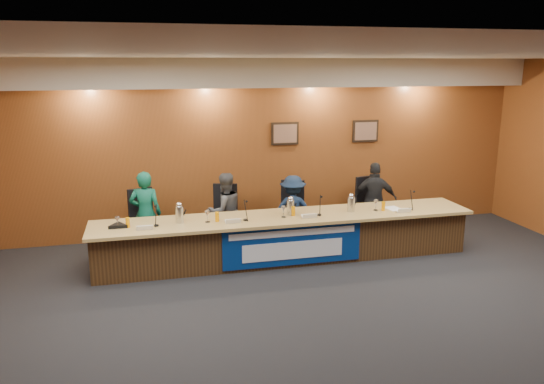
{
  "coord_description": "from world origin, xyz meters",
  "views": [
    {
      "loc": [
        -2.16,
        -5.47,
        3.1
      ],
      "look_at": [
        -0.21,
        2.5,
        1.12
      ],
      "focal_mm": 35.0,
      "sensor_mm": 36.0,
      "label": 1
    }
  ],
  "objects_px": {
    "panelist_a": "(146,214)",
    "panelist_c": "(293,210)",
    "dais_body": "(286,239)",
    "carafe_right": "(351,204)",
    "banner": "(293,245)",
    "office_chair_a": "(146,225)",
    "carafe_mid": "(290,207)",
    "carafe_left": "(179,215)",
    "speakerphone": "(118,226)",
    "panelist_b": "(225,211)",
    "office_chair_c": "(291,215)",
    "office_chair_b": "(224,220)",
    "office_chair_d": "(372,210)",
    "panelist_d": "(374,200)"
  },
  "relations": [
    {
      "from": "panelist_a",
      "to": "panelist_c",
      "type": "xyz_separation_m",
      "value": [
        2.51,
        0.0,
        -0.1
      ]
    },
    {
      "from": "dais_body",
      "to": "carafe_right",
      "type": "xyz_separation_m",
      "value": [
        1.09,
        -0.05,
        0.52
      ]
    },
    {
      "from": "panelist_a",
      "to": "dais_body",
      "type": "bearing_deg",
      "value": 171.76
    },
    {
      "from": "banner",
      "to": "office_chair_a",
      "type": "relative_size",
      "value": 4.58
    },
    {
      "from": "carafe_right",
      "to": "panelist_c",
      "type": "bearing_deg",
      "value": 133.42
    },
    {
      "from": "carafe_mid",
      "to": "dais_body",
      "type": "bearing_deg",
      "value": 175.8
    },
    {
      "from": "banner",
      "to": "carafe_left",
      "type": "bearing_deg",
      "value": 167.34
    },
    {
      "from": "carafe_right",
      "to": "speakerphone",
      "type": "height_order",
      "value": "carafe_right"
    },
    {
      "from": "carafe_mid",
      "to": "speakerphone",
      "type": "xyz_separation_m",
      "value": [
        -2.66,
        -0.05,
        -0.09
      ]
    },
    {
      "from": "dais_body",
      "to": "carafe_mid",
      "type": "bearing_deg",
      "value": -4.2
    },
    {
      "from": "panelist_b",
      "to": "carafe_mid",
      "type": "xyz_separation_m",
      "value": [
        0.95,
        -0.75,
        0.2
      ]
    },
    {
      "from": "carafe_right",
      "to": "office_chair_a",
      "type": "bearing_deg",
      "value": 164.59
    },
    {
      "from": "panelist_a",
      "to": "office_chair_c",
      "type": "xyz_separation_m",
      "value": [
        2.51,
        0.1,
        -0.23
      ]
    },
    {
      "from": "office_chair_c",
      "to": "office_chair_b",
      "type": "bearing_deg",
      "value": -157.89
    },
    {
      "from": "panelist_b",
      "to": "carafe_mid",
      "type": "bearing_deg",
      "value": 124.25
    },
    {
      "from": "office_chair_b",
      "to": "office_chair_d",
      "type": "height_order",
      "value": "same"
    },
    {
      "from": "panelist_a",
      "to": "panelist_b",
      "type": "xyz_separation_m",
      "value": [
        1.31,
        0.0,
        -0.05
      ]
    },
    {
      "from": "speakerphone",
      "to": "office_chair_d",
      "type": "bearing_deg",
      "value": 11.43
    },
    {
      "from": "panelist_b",
      "to": "speakerphone",
      "type": "xyz_separation_m",
      "value": [
        -1.71,
        -0.8,
        0.11
      ]
    },
    {
      "from": "panelist_a",
      "to": "office_chair_c",
      "type": "bearing_deg",
      "value": -167.07
    },
    {
      "from": "dais_body",
      "to": "office_chair_c",
      "type": "height_order",
      "value": "dais_body"
    },
    {
      "from": "panelist_d",
      "to": "office_chair_d",
      "type": "height_order",
      "value": "panelist_d"
    },
    {
      "from": "panelist_c",
      "to": "office_chair_d",
      "type": "bearing_deg",
      "value": -163.89
    },
    {
      "from": "office_chair_d",
      "to": "speakerphone",
      "type": "relative_size",
      "value": 1.5
    },
    {
      "from": "panelist_c",
      "to": "office_chair_b",
      "type": "xyz_separation_m",
      "value": [
        -1.2,
        0.1,
        -0.13
      ]
    },
    {
      "from": "office_chair_b",
      "to": "office_chair_c",
      "type": "distance_m",
      "value": 1.2
    },
    {
      "from": "panelist_c",
      "to": "office_chair_d",
      "type": "height_order",
      "value": "panelist_c"
    },
    {
      "from": "banner",
      "to": "panelist_c",
      "type": "xyz_separation_m",
      "value": [
        0.33,
        1.16,
        0.23
      ]
    },
    {
      "from": "panelist_b",
      "to": "panelist_d",
      "type": "xyz_separation_m",
      "value": [
        2.75,
        0.0,
        0.03
      ]
    },
    {
      "from": "banner",
      "to": "panelist_d",
      "type": "distance_m",
      "value": 2.23
    },
    {
      "from": "office_chair_d",
      "to": "panelist_a",
      "type": "bearing_deg",
      "value": 169.02
    },
    {
      "from": "panelist_b",
      "to": "carafe_right",
      "type": "height_order",
      "value": "panelist_b"
    },
    {
      "from": "carafe_right",
      "to": "speakerphone",
      "type": "bearing_deg",
      "value": -179.99
    },
    {
      "from": "dais_body",
      "to": "panelist_b",
      "type": "xyz_separation_m",
      "value": [
        -0.87,
        0.75,
        0.31
      ]
    },
    {
      "from": "office_chair_b",
      "to": "office_chair_a",
      "type": "bearing_deg",
      "value": -163.5
    },
    {
      "from": "panelist_c",
      "to": "carafe_mid",
      "type": "xyz_separation_m",
      "value": [
        -0.26,
        -0.75,
        0.26
      ]
    },
    {
      "from": "panelist_d",
      "to": "carafe_mid",
      "type": "height_order",
      "value": "panelist_d"
    },
    {
      "from": "dais_body",
      "to": "panelist_d",
      "type": "xyz_separation_m",
      "value": [
        1.87,
        0.75,
        0.34
      ]
    },
    {
      "from": "panelist_c",
      "to": "office_chair_a",
      "type": "bearing_deg",
      "value": 10.12
    },
    {
      "from": "panelist_c",
      "to": "carafe_mid",
      "type": "bearing_deg",
      "value": 83.53
    },
    {
      "from": "dais_body",
      "to": "carafe_right",
      "type": "bearing_deg",
      "value": -2.83
    },
    {
      "from": "banner",
      "to": "panelist_a",
      "type": "relative_size",
      "value": 1.55
    },
    {
      "from": "office_chair_c",
      "to": "office_chair_d",
      "type": "height_order",
      "value": "same"
    },
    {
      "from": "panelist_a",
      "to": "carafe_left",
      "type": "height_order",
      "value": "panelist_a"
    },
    {
      "from": "panelist_a",
      "to": "office_chair_b",
      "type": "xyz_separation_m",
      "value": [
        1.31,
        0.1,
        -0.23
      ]
    },
    {
      "from": "office_chair_b",
      "to": "panelist_d",
      "type": "bearing_deg",
      "value": 14.42
    },
    {
      "from": "banner",
      "to": "office_chair_d",
      "type": "height_order",
      "value": "banner"
    },
    {
      "from": "panelist_b",
      "to": "carafe_right",
      "type": "bearing_deg",
      "value": 140.55
    },
    {
      "from": "panelist_c",
      "to": "carafe_right",
      "type": "distance_m",
      "value": 1.13
    },
    {
      "from": "banner",
      "to": "panelist_a",
      "type": "height_order",
      "value": "panelist_a"
    }
  ]
}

